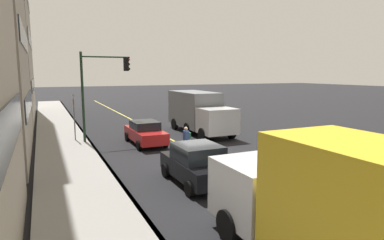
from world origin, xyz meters
The scene contains 12 objects.
ground centered at (0.00, 0.00, 0.00)m, with size 200.00×200.00×0.00m, color black.
sidewalk_slab centered at (0.00, 6.83, 0.07)m, with size 80.00×3.30×0.15m, color gray.
curb_edge centered at (0.00, 5.26, 0.07)m, with size 80.00×0.16×0.15m, color slate.
lane_stripe_center centered at (0.00, 0.00, 0.01)m, with size 80.00×0.16×0.01m, color #D8CC4C.
car_silver centered at (-8.16, -1.89, 0.75)m, with size 4.44×1.96×1.51m.
car_red centered at (3.81, 2.03, 0.77)m, with size 4.44×1.88×1.51m.
car_black centered at (-4.39, 2.26, 0.83)m, with size 3.90×2.04×1.65m.
truck_yellow centered at (-12.39, 2.46, 1.71)m, with size 8.08×2.45×3.27m.
truck_gray centered at (6.09, -2.89, 1.65)m, with size 7.38×2.56×3.12m.
pedestrian_with_backpack centered at (0.13, 0.76, 0.93)m, with size 0.38×0.36×1.60m.
traffic_light_mast centered at (5.56, 4.43, 3.99)m, with size 0.28×3.20×5.89m.
street_sign_post centered at (6.39, 6.08, 1.86)m, with size 0.60×0.08×3.18m.
Camera 1 is at (-16.32, 7.98, 4.58)m, focal length 30.71 mm.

